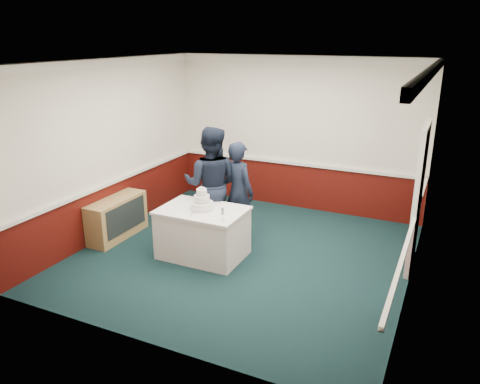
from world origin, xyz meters
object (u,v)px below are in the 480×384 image
at_px(cake_table, 203,232).
at_px(cake_knife, 194,213).
at_px(person_woman, 238,191).
at_px(sideboard, 117,218).
at_px(wedding_cake, 202,203).
at_px(champagne_flute, 223,212).
at_px(person_man, 211,184).

xyz_separation_m(cake_table, cake_knife, (-0.03, -0.20, 0.39)).
height_order(cake_table, person_woman, person_woman).
distance_m(sideboard, wedding_cake, 1.79).
distance_m(wedding_cake, champagne_flute, 0.57).
bearing_deg(cake_table, wedding_cake, 90.00).
distance_m(cake_table, person_woman, 0.99).
bearing_deg(wedding_cake, champagne_flute, -29.25).
height_order(wedding_cake, cake_knife, wedding_cake).
bearing_deg(champagne_flute, person_woman, 104.12).
relative_size(person_man, person_woman, 1.14).
relative_size(cake_table, champagne_flute, 6.44).
distance_m(sideboard, champagne_flute, 2.30).
xyz_separation_m(cake_table, wedding_cake, (0.00, 0.00, 0.50)).
bearing_deg(person_woman, wedding_cake, 93.58).
relative_size(champagne_flute, person_woman, 0.12).
relative_size(sideboard, cake_table, 0.91).
distance_m(sideboard, cake_table, 1.71).
xyz_separation_m(cake_table, champagne_flute, (0.50, -0.28, 0.53)).
bearing_deg(cake_knife, sideboard, 172.83).
relative_size(wedding_cake, person_man, 0.19).
distance_m(wedding_cake, person_man, 0.69).
distance_m(cake_knife, person_woman, 1.09).
bearing_deg(sideboard, person_woman, 23.50).
relative_size(sideboard, person_woman, 0.70).
distance_m(wedding_cake, person_woman, 0.89).
bearing_deg(person_man, wedding_cake, 92.42).
height_order(cake_knife, person_man, person_man).
relative_size(cake_knife, person_man, 0.11).
bearing_deg(cake_knife, person_woman, 77.39).
distance_m(champagne_flute, person_woman, 1.18).
bearing_deg(champagne_flute, person_man, 126.49).
bearing_deg(wedding_cake, cake_knife, -98.53).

